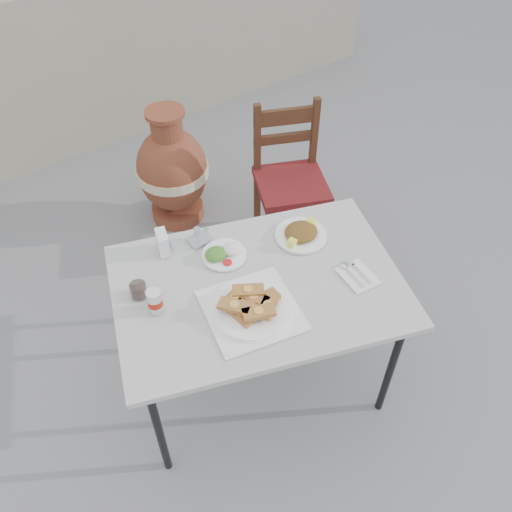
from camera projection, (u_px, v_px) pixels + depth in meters
ground at (242, 377)px, 2.86m from camera, size 80.00×80.00×0.00m
cafe_table at (258, 291)px, 2.36m from camera, size 1.44×1.19×0.75m
pide_plate at (251, 305)px, 2.19m from camera, size 0.44×0.44×0.08m
salad_rice_plate at (224, 253)px, 2.42m from camera, size 0.20×0.20×0.05m
salad_chopped_plate at (301, 233)px, 2.51m from camera, size 0.24×0.24×0.05m
soda_can at (155, 301)px, 2.18m from camera, size 0.06×0.06×0.11m
cola_glass at (138, 288)px, 2.24m from camera, size 0.08×0.08×0.11m
napkin_holder at (163, 243)px, 2.41m from camera, size 0.08×0.10×0.11m
condiment_caddy at (200, 237)px, 2.48m from camera, size 0.11×0.09×0.07m
cutlery_napkin at (356, 274)px, 2.35m from camera, size 0.15×0.19×0.01m
chair at (290, 179)px, 3.26m from camera, size 0.54×0.54×0.92m
terracotta_urn at (172, 171)px, 3.48m from camera, size 0.47×0.47×0.81m
back_wall at (40, 81)px, 3.83m from camera, size 6.00×0.25×1.20m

